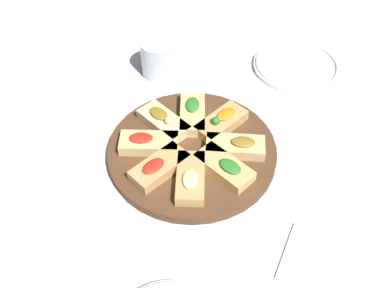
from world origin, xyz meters
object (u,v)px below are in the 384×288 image
object	(u,v)px
serving_board	(192,151)
water_glass	(158,58)
plate_right	(297,65)
napkin_stack	(314,260)

from	to	relation	value
serving_board	water_glass	bearing A→B (deg)	39.07
serving_board	water_glass	distance (m)	0.29
plate_right	napkin_stack	size ratio (longest dim) A/B	1.83
plate_right	napkin_stack	xyz separation A→B (m)	(-0.52, -0.15, -0.00)
plate_right	serving_board	bearing A→B (deg)	160.35
serving_board	napkin_stack	world-z (taller)	serving_board
plate_right	water_glass	world-z (taller)	water_glass
serving_board	plate_right	world-z (taller)	serving_board
plate_right	napkin_stack	world-z (taller)	plate_right
serving_board	plate_right	bearing A→B (deg)	-19.65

